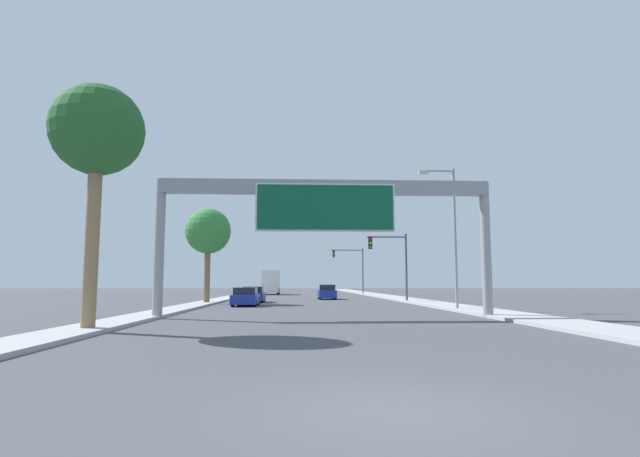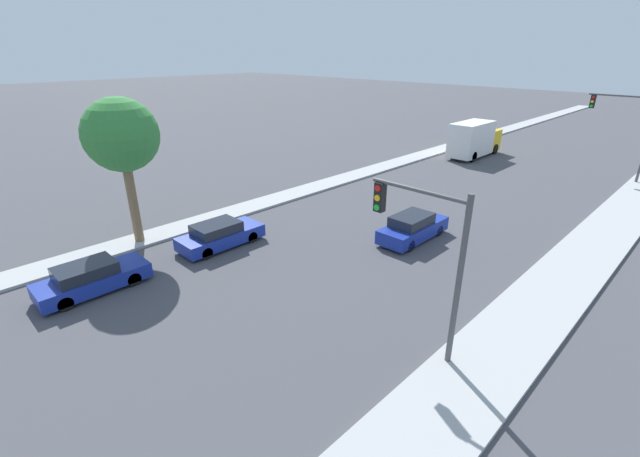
{
  "view_description": "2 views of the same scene",
  "coord_description": "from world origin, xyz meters",
  "px_view_note": "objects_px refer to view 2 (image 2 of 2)",
  "views": [
    {
      "loc": [
        -1.4,
        -6.88,
        1.73
      ],
      "look_at": [
        0.0,
        23.58,
        5.06
      ],
      "focal_mm": 28.0,
      "sensor_mm": 36.0,
      "label": 1
    },
    {
      "loc": [
        13.67,
        26.48,
        10.09
      ],
      "look_at": [
        1.55,
        38.76,
        2.79
      ],
      "focal_mm": 24.0,
      "sensor_mm": 36.0,
      "label": 2
    }
  ],
  "objects_px": {
    "car_far_left": "(220,235)",
    "truck_box_primary": "(474,139)",
    "car_mid_left": "(91,278)",
    "traffic_light_mid_block": "(630,123)",
    "traffic_light_near_intersection": "(430,246)",
    "car_mid_right": "(413,228)",
    "palm_tree_background": "(121,136)"
  },
  "relations": [
    {
      "from": "car_mid_left",
      "to": "palm_tree_background",
      "type": "height_order",
      "value": "palm_tree_background"
    },
    {
      "from": "truck_box_primary",
      "to": "palm_tree_background",
      "type": "relative_size",
      "value": 0.9
    },
    {
      "from": "car_far_left",
      "to": "truck_box_primary",
      "type": "xyz_separation_m",
      "value": [
        0.0,
        29.58,
        1.09
      ]
    },
    {
      "from": "truck_box_primary",
      "to": "traffic_light_mid_block",
      "type": "bearing_deg",
      "value": 2.67
    },
    {
      "from": "car_mid_right",
      "to": "palm_tree_background",
      "type": "bearing_deg",
      "value": -133.56
    },
    {
      "from": "car_far_left",
      "to": "palm_tree_background",
      "type": "distance_m",
      "value": 7.04
    },
    {
      "from": "truck_box_primary",
      "to": "traffic_light_near_intersection",
      "type": "bearing_deg",
      "value": -66.78
    },
    {
      "from": "car_mid_right",
      "to": "traffic_light_near_intersection",
      "type": "distance_m",
      "value": 10.39
    },
    {
      "from": "car_mid_right",
      "to": "palm_tree_background",
      "type": "height_order",
      "value": "palm_tree_background"
    },
    {
      "from": "truck_box_primary",
      "to": "palm_tree_background",
      "type": "distance_m",
      "value": 32.99
    },
    {
      "from": "car_mid_right",
      "to": "traffic_light_near_intersection",
      "type": "relative_size",
      "value": 0.76
    },
    {
      "from": "car_far_left",
      "to": "palm_tree_background",
      "type": "relative_size",
      "value": 0.59
    },
    {
      "from": "traffic_light_near_intersection",
      "to": "truck_box_primary",
      "type": "bearing_deg",
      "value": 113.22
    },
    {
      "from": "car_mid_right",
      "to": "traffic_light_mid_block",
      "type": "relative_size",
      "value": 0.68
    },
    {
      "from": "car_mid_right",
      "to": "car_far_left",
      "type": "distance_m",
      "value": 10.78
    },
    {
      "from": "car_mid_right",
      "to": "traffic_light_mid_block",
      "type": "height_order",
      "value": "traffic_light_mid_block"
    },
    {
      "from": "car_mid_left",
      "to": "traffic_light_mid_block",
      "type": "bearing_deg",
      "value": 71.55
    },
    {
      "from": "car_mid_left",
      "to": "car_mid_right",
      "type": "bearing_deg",
      "value": 64.8
    },
    {
      "from": "traffic_light_near_intersection",
      "to": "palm_tree_background",
      "type": "xyz_separation_m",
      "value": [
        -16.22,
        -3.1,
        1.84
      ]
    },
    {
      "from": "car_mid_left",
      "to": "truck_box_primary",
      "type": "bearing_deg",
      "value": 90.0
    },
    {
      "from": "car_mid_right",
      "to": "traffic_light_near_intersection",
      "type": "bearing_deg",
      "value": -55.02
    },
    {
      "from": "traffic_light_near_intersection",
      "to": "traffic_light_mid_block",
      "type": "bearing_deg",
      "value": 90.65
    },
    {
      "from": "car_far_left",
      "to": "truck_box_primary",
      "type": "distance_m",
      "value": 29.6
    },
    {
      "from": "traffic_light_near_intersection",
      "to": "palm_tree_background",
      "type": "relative_size",
      "value": 0.78
    },
    {
      "from": "car_mid_right",
      "to": "truck_box_primary",
      "type": "relative_size",
      "value": 0.66
    },
    {
      "from": "traffic_light_near_intersection",
      "to": "car_mid_right",
      "type": "bearing_deg",
      "value": 124.98
    },
    {
      "from": "car_mid_left",
      "to": "car_far_left",
      "type": "distance_m",
      "value": 6.68
    },
    {
      "from": "car_mid_left",
      "to": "car_far_left",
      "type": "bearing_deg",
      "value": 90.0
    },
    {
      "from": "car_mid_left",
      "to": "car_far_left",
      "type": "relative_size",
      "value": 1.0
    },
    {
      "from": "car_mid_left",
      "to": "traffic_light_mid_block",
      "type": "height_order",
      "value": "traffic_light_mid_block"
    },
    {
      "from": "car_mid_left",
      "to": "traffic_light_near_intersection",
      "type": "distance_m",
      "value": 14.77
    },
    {
      "from": "truck_box_primary",
      "to": "traffic_light_near_intersection",
      "type": "height_order",
      "value": "traffic_light_near_intersection"
    }
  ]
}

